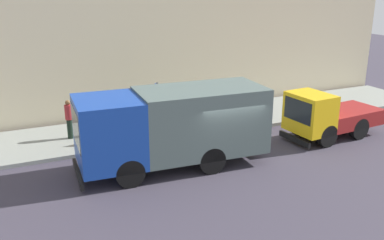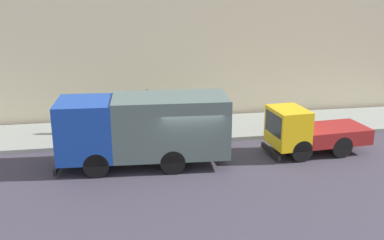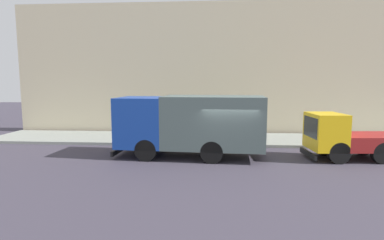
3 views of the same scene
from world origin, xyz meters
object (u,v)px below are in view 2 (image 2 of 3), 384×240
(small_flatbed_truck, at_px, (309,132))
(traffic_cone_orange, at_px, (80,134))
(street_sign_post, at_px, (147,111))
(large_utility_truck, at_px, (144,127))
(pedestrian_standing, at_px, (129,117))
(pedestrian_walking, at_px, (76,116))
(pedestrian_third, at_px, (156,111))

(small_flatbed_truck, xyz_separation_m, traffic_cone_orange, (3.31, 10.50, -0.58))
(small_flatbed_truck, height_order, street_sign_post, street_sign_post)
(large_utility_truck, height_order, traffic_cone_orange, large_utility_truck)
(small_flatbed_truck, distance_m, pedestrian_standing, 8.89)
(pedestrian_walking, height_order, pedestrian_third, pedestrian_walking)
(small_flatbed_truck, relative_size, pedestrian_third, 2.88)
(pedestrian_walking, xyz_separation_m, pedestrian_third, (0.39, -4.15, -0.07))
(traffic_cone_orange, distance_m, street_sign_post, 3.61)
(small_flatbed_truck, height_order, pedestrian_standing, small_flatbed_truck)
(pedestrian_walking, xyz_separation_m, traffic_cone_orange, (-1.04, -0.22, -0.64))
(large_utility_truck, xyz_separation_m, pedestrian_standing, (3.86, 0.49, -0.63))
(pedestrian_walking, relative_size, pedestrian_standing, 1.00)
(pedestrian_walking, bearing_deg, large_utility_truck, 91.44)
(pedestrian_walking, bearing_deg, traffic_cone_orange, 67.66)
(pedestrian_standing, height_order, traffic_cone_orange, pedestrian_standing)
(pedestrian_standing, height_order, street_sign_post, street_sign_post)
(pedestrian_standing, bearing_deg, small_flatbed_truck, 152.11)
(pedestrian_third, relative_size, traffic_cone_orange, 2.73)
(pedestrian_third, xyz_separation_m, traffic_cone_orange, (-1.42, 3.93, -0.57))
(pedestrian_walking, distance_m, pedestrian_third, 4.16)
(pedestrian_standing, distance_m, pedestrian_third, 1.74)
(pedestrian_standing, xyz_separation_m, traffic_cone_orange, (-0.48, 2.46, -0.62))
(street_sign_post, bearing_deg, small_flatbed_truck, -109.82)
(pedestrian_third, bearing_deg, large_utility_truck, -145.65)
(traffic_cone_orange, bearing_deg, street_sign_post, -102.19)
(pedestrian_third, bearing_deg, street_sign_post, -150.00)
(large_utility_truck, xyz_separation_m, pedestrian_third, (4.80, -0.98, -0.68))
(traffic_cone_orange, bearing_deg, large_utility_truck, -138.88)
(pedestrian_third, bearing_deg, pedestrian_standing, 168.44)
(pedestrian_walking, height_order, pedestrian_standing, pedestrian_walking)
(traffic_cone_orange, relative_size, street_sign_post, 0.24)
(large_utility_truck, distance_m, pedestrian_third, 4.95)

